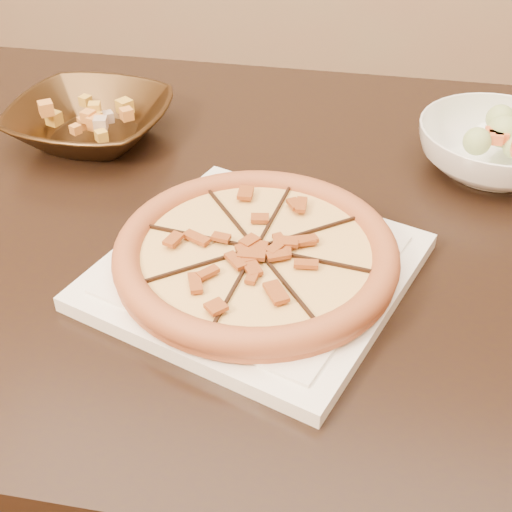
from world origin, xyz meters
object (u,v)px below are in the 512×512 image
object	(u,v)px
bronze_bowl	(91,122)
salad_bowl	(495,148)
pizza	(256,253)
plate	(256,270)
dining_table	(205,267)

from	to	relation	value
bronze_bowl	salad_bowl	size ratio (longest dim) A/B	1.08
pizza	salad_bowl	xyz separation A→B (m)	(0.27, 0.29, -0.00)
pizza	salad_bowl	distance (m)	0.40
plate	pizza	bearing A→B (deg)	132.17
plate	salad_bowl	world-z (taller)	salad_bowl
plate	pizza	distance (m)	0.02
salad_bowl	pizza	bearing A→B (deg)	-133.48
plate	salad_bowl	distance (m)	0.40
bronze_bowl	salad_bowl	bearing A→B (deg)	1.89
plate	dining_table	bearing A→B (deg)	125.85
plate	salad_bowl	bearing A→B (deg)	46.52
dining_table	salad_bowl	distance (m)	0.42
dining_table	plate	bearing A→B (deg)	-54.15
pizza	bronze_bowl	distance (m)	0.40
bronze_bowl	salad_bowl	xyz separation A→B (m)	(0.57, 0.02, 0.01)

